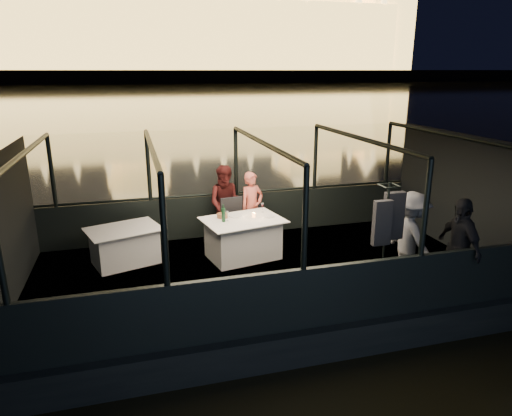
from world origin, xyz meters
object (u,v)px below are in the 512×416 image
object	(u,v)px
chair_port_left	(234,226)
wine_bottle	(223,214)
chair_port_right	(255,222)
person_man_maroon	(227,206)
person_woman_coral	(252,206)
passenger_stripe	(411,234)
dining_table_central	(243,238)
dining_table_aft	(125,243)
passenger_dark	(459,245)
coat_stand	(385,240)

from	to	relation	value
chair_port_left	wine_bottle	size ratio (longest dim) A/B	3.02
chair_port_right	person_man_maroon	size ratio (longest dim) A/B	0.61
person_woman_coral	wine_bottle	bearing A→B (deg)	-152.07
chair_port_right	passenger_stripe	size ratio (longest dim) A/B	0.63
wine_bottle	dining_table_central	bearing A→B (deg)	4.77
person_woman_coral	wine_bottle	world-z (taller)	person_woman_coral
chair_port_right	person_man_maroon	xyz separation A→B (m)	(-0.53, 0.27, 0.30)
chair_port_left	wine_bottle	bearing A→B (deg)	-127.53
dining_table_aft	passenger_stripe	bearing A→B (deg)	-24.24
chair_port_right	passenger_dark	bearing A→B (deg)	-72.10
chair_port_left	wine_bottle	distance (m)	0.81
wine_bottle	chair_port_left	bearing A→B (deg)	60.70
chair_port_right	person_man_maroon	bearing A→B (deg)	132.23
passenger_dark	wine_bottle	world-z (taller)	passenger_dark
dining_table_central	dining_table_aft	bearing A→B (deg)	171.62
person_woman_coral	person_man_maroon	xyz separation A→B (m)	(-0.51, 0.13, 0.00)
passenger_stripe	chair_port_left	bearing A→B (deg)	42.86
person_woman_coral	passenger_dark	size ratio (longest dim) A/B	0.91
passenger_dark	passenger_stripe	bearing A→B (deg)	-141.87
wine_bottle	person_woman_coral	bearing A→B (deg)	48.41
coat_stand	chair_port_left	bearing A→B (deg)	126.40
dining_table_central	passenger_dark	world-z (taller)	passenger_dark
passenger_dark	wine_bottle	bearing A→B (deg)	-123.79
dining_table_aft	person_man_maroon	world-z (taller)	person_man_maroon
chair_port_left	passenger_stripe	bearing A→B (deg)	-50.97
coat_stand	person_man_maroon	xyz separation A→B (m)	(-1.91, 2.95, -0.15)
chair_port_left	passenger_stripe	distance (m)	3.40
chair_port_right	passenger_stripe	xyz separation A→B (m)	(2.01, -2.45, 0.40)
wine_bottle	dining_table_aft	bearing A→B (deg)	168.95
passenger_stripe	passenger_dark	world-z (taller)	passenger_dark
coat_stand	dining_table_aft	bearing A→B (deg)	149.98
person_woman_coral	dining_table_central	bearing A→B (deg)	-135.92
passenger_stripe	passenger_dark	size ratio (longest dim) A/B	0.98
passenger_stripe	wine_bottle	xyz separation A→B (m)	(-2.80, 1.72, 0.06)
passenger_stripe	person_man_maroon	bearing A→B (deg)	38.60
chair_port_right	coat_stand	size ratio (longest dim) A/B	0.54
passenger_dark	person_man_maroon	bearing A→B (deg)	-136.31
coat_stand	passenger_stripe	size ratio (longest dim) A/B	1.16
chair_port_left	wine_bottle	world-z (taller)	wine_bottle
dining_table_central	chair_port_left	size ratio (longest dim) A/B	1.47
chair_port_left	coat_stand	size ratio (longest dim) A/B	0.54
chair_port_left	passenger_stripe	size ratio (longest dim) A/B	0.63
passenger_dark	person_woman_coral	bearing A→B (deg)	-140.43
dining_table_central	coat_stand	xyz separation A→B (m)	(1.80, -1.98, 0.51)
dining_table_aft	person_man_maroon	size ratio (longest dim) A/B	0.79
chair_port_left	person_woman_coral	size ratio (longest dim) A/B	0.67
dining_table_aft	chair_port_left	bearing A→B (deg)	5.99
chair_port_right	passenger_dark	size ratio (longest dim) A/B	0.61
dining_table_central	person_woman_coral	xyz separation A→B (m)	(0.40, 0.84, 0.36)
dining_table_aft	person_woman_coral	world-z (taller)	person_woman_coral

